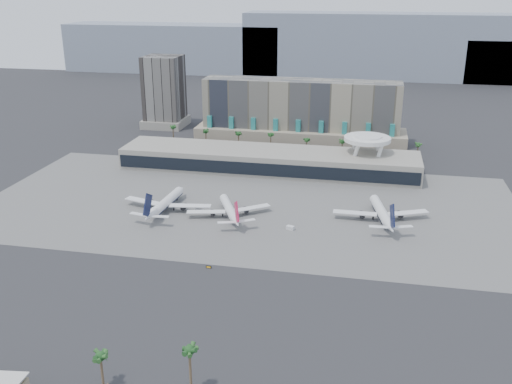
% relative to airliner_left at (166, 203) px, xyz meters
% --- Properties ---
extents(ground, '(900.00, 900.00, 0.00)m').
position_rel_airliner_left_xyz_m(ground, '(36.90, -39.61, -3.95)').
color(ground, '#232326').
rests_on(ground, ground).
extents(apron_pad, '(260.00, 130.00, 0.06)m').
position_rel_airliner_left_xyz_m(apron_pad, '(36.90, 15.39, -3.92)').
color(apron_pad, '#5B5B59').
rests_on(apron_pad, ground).
extents(mountain_ridge, '(680.00, 60.00, 70.00)m').
position_rel_airliner_left_xyz_m(mountain_ridge, '(64.78, 430.39, 25.94)').
color(mountain_ridge, gray).
rests_on(mountain_ridge, ground).
extents(hotel, '(140.00, 30.00, 42.00)m').
position_rel_airliner_left_xyz_m(hotel, '(46.90, 134.81, 12.85)').
color(hotel, gray).
rests_on(hotel, ground).
extents(office_tower, '(30.00, 30.00, 52.00)m').
position_rel_airliner_left_xyz_m(office_tower, '(-58.10, 160.39, 18.98)').
color(office_tower, black).
rests_on(office_tower, ground).
extents(terminal, '(170.00, 32.50, 14.50)m').
position_rel_airliner_left_xyz_m(terminal, '(36.90, 70.23, 2.56)').
color(terminal, '#9F9A8C').
rests_on(terminal, ground).
extents(saucer_structure, '(26.00, 26.00, 21.89)m').
position_rel_airliner_left_xyz_m(saucer_structure, '(91.90, 76.39, 14.50)').
color(saucer_structure, white).
rests_on(saucer_structure, ground).
extents(palm_row, '(157.80, 2.80, 13.10)m').
position_rel_airliner_left_xyz_m(palm_row, '(43.90, 105.39, 6.54)').
color(palm_row, brown).
rests_on(palm_row, ground).
extents(airliner_left, '(44.05, 45.44, 15.68)m').
position_rel_airliner_left_xyz_m(airliner_left, '(0.00, 0.00, 0.00)').
color(airliner_left, white).
rests_on(airliner_left, ground).
extents(airliner_centre, '(37.14, 38.22, 14.18)m').
position_rel_airliner_left_xyz_m(airliner_centre, '(31.52, -1.14, -0.38)').
color(airliner_centre, white).
rests_on(airliner_centre, ground).
extents(airliner_right, '(43.36, 45.08, 15.74)m').
position_rel_airliner_left_xyz_m(airliner_right, '(100.65, 8.20, 0.01)').
color(airliner_right, white).
rests_on(airliner_right, ground).
extents(service_vehicle_a, '(4.41, 3.33, 1.94)m').
position_rel_airliner_left_xyz_m(service_vehicle_a, '(16.31, 0.10, -2.98)').
color(service_vehicle_a, silver).
rests_on(service_vehicle_a, ground).
extents(service_vehicle_b, '(3.84, 2.95, 1.74)m').
position_rel_airliner_left_xyz_m(service_vehicle_b, '(61.43, -10.60, -3.08)').
color(service_vehicle_b, silver).
rests_on(service_vehicle_b, ground).
extents(taxiway_sign, '(2.17, 0.48, 0.98)m').
position_rel_airliner_left_xyz_m(taxiway_sign, '(36.03, -52.41, -3.47)').
color(taxiway_sign, black).
rests_on(taxiway_sign, ground).
extents(near_palm_a, '(6.00, 6.00, 10.97)m').
position_rel_airliner_left_xyz_m(near_palm_a, '(26.69, -123.09, 4.20)').
color(near_palm_a, brown).
rests_on(near_palm_a, ground).
extents(near_palm_b, '(6.00, 6.00, 14.59)m').
position_rel_airliner_left_xyz_m(near_palm_b, '(50.71, -120.63, 7.74)').
color(near_palm_b, brown).
rests_on(near_palm_b, ground).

